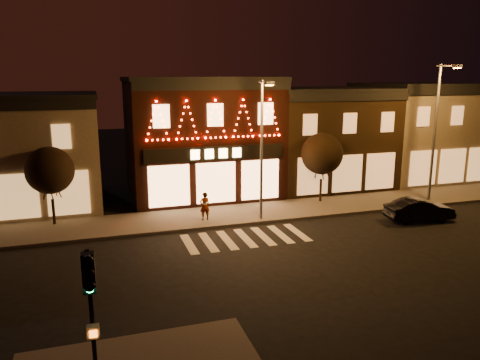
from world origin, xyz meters
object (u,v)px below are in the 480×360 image
traffic_signal_near (91,301)px  pedestrian (205,206)px  dark_sedan (419,210)px  streetlamp_mid (263,140)px

traffic_signal_near → pedestrian: bearing=69.0°
traffic_signal_near → dark_sedan: bearing=33.2°
streetlamp_mid → dark_sedan: streetlamp_mid is taller
pedestrian → traffic_signal_near: bearing=62.0°
dark_sedan → pedestrian: pedestrian is taller
streetlamp_mid → dark_sedan: bearing=-22.7°
traffic_signal_near → streetlamp_mid: (9.42, 13.67, 1.70)m
traffic_signal_near → pedestrian: size_ratio=2.57×
streetlamp_mid → dark_sedan: size_ratio=1.99×
streetlamp_mid → dark_sedan: 10.19m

